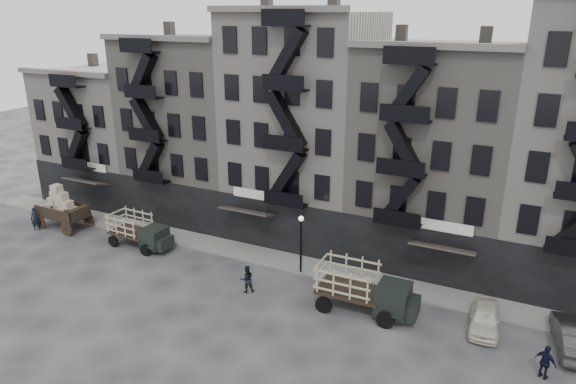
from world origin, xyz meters
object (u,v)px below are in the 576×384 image
at_px(horse, 60,208).
at_px(car_far, 573,336).
at_px(stake_truck_east, 364,286).
at_px(pedestrian_mid, 247,279).
at_px(pedestrian_west, 36,219).
at_px(stake_truck_west, 139,229).
at_px(policeman, 546,362).
at_px(car_east, 485,318).
at_px(wagon, 61,203).

bearing_deg(horse, car_far, -95.88).
bearing_deg(stake_truck_east, pedestrian_mid, -172.46).
xyz_separation_m(horse, pedestrian_west, (0.36, -2.75, 0.10)).
distance_m(stake_truck_west, car_far, 29.35).
bearing_deg(policeman, horse, 22.17).
height_order(horse, stake_truck_east, stake_truck_east).
bearing_deg(stake_truck_east, car_east, 10.04).
relative_size(stake_truck_east, policeman, 3.30).
xyz_separation_m(horse, car_far, (39.48, -1.23, -0.09)).
distance_m(stake_truck_east, pedestrian_mid, 7.52).
height_order(car_far, policeman, policeman).
bearing_deg(car_east, pedestrian_west, 178.58).
relative_size(stake_truck_west, car_east, 1.31).
relative_size(stake_truck_east, pedestrian_west, 3.10).
relative_size(wagon, stake_truck_east, 0.73).
height_order(wagon, stake_truck_east, wagon).
bearing_deg(pedestrian_mid, car_east, 149.57).
xyz_separation_m(horse, policeman, (38.16, -4.43, 0.04)).
bearing_deg(pedestrian_mid, stake_truck_east, 148.37).
xyz_separation_m(horse, stake_truck_west, (10.14, -1.46, 0.61)).
distance_m(car_east, policeman, 4.43).
relative_size(wagon, pedestrian_west, 2.27).
distance_m(stake_truck_west, pedestrian_west, 9.88).
height_order(wagon, stake_truck_west, wagon).
xyz_separation_m(stake_truck_west, car_east, (24.90, 0.18, -0.80)).
distance_m(stake_truck_east, policeman, 10.06).
relative_size(horse, policeman, 1.13).
distance_m(stake_truck_east, pedestrian_west, 27.95).
bearing_deg(stake_truck_east, pedestrian_west, 179.36).
height_order(stake_truck_west, stake_truck_east, stake_truck_east).
relative_size(stake_truck_east, car_far, 1.27).
height_order(car_far, pedestrian_mid, pedestrian_mid).
bearing_deg(wagon, car_far, 1.78).
height_order(horse, wagon, wagon).
bearing_deg(car_east, wagon, 176.26).
bearing_deg(stake_truck_east, car_far, 6.01).
height_order(wagon, policeman, wagon).
distance_m(wagon, stake_truck_east, 26.47).
height_order(horse, car_east, horse).
xyz_separation_m(stake_truck_west, stake_truck_east, (18.15, -1.13, 0.24)).
distance_m(horse, pedestrian_mid, 21.22).
xyz_separation_m(wagon, stake_truck_east, (26.44, -1.25, -0.40)).
distance_m(car_far, pedestrian_mid, 18.75).
bearing_deg(car_east, stake_truck_west, 176.57).
xyz_separation_m(pedestrian_west, policeman, (37.80, -1.68, -0.06)).
bearing_deg(wagon, stake_truck_west, 0.78).
relative_size(stake_truck_east, pedestrian_mid, 3.28).
distance_m(car_far, policeman, 3.47).
distance_m(wagon, pedestrian_mid, 19.22).
relative_size(stake_truck_west, pedestrian_mid, 2.85).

